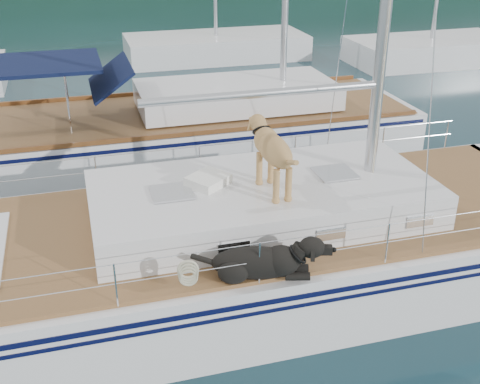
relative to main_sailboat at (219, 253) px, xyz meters
name	(u,v)px	position (x,y,z in m)	size (l,w,h in m)	color
ground	(214,290)	(-0.10, 0.01, -0.68)	(120.00, 120.00, 0.00)	black
main_sailboat	(219,253)	(0.00, 0.00, 0.00)	(12.00, 3.95, 14.01)	silver
neighbor_sailboat	(194,130)	(0.86, 5.93, -0.06)	(11.00, 3.50, 13.30)	silver
bg_boat_center	(216,47)	(3.90, 16.01, -0.23)	(7.20, 3.00, 11.65)	silver
bg_boat_east	(430,51)	(11.90, 13.01, -0.23)	(6.40, 3.00, 11.65)	silver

